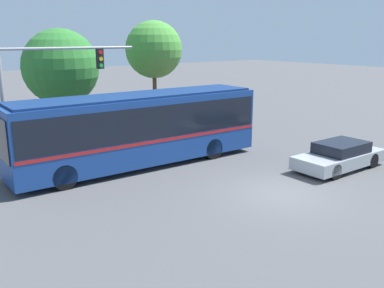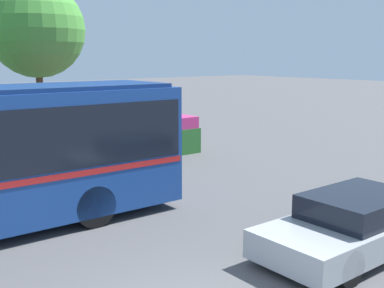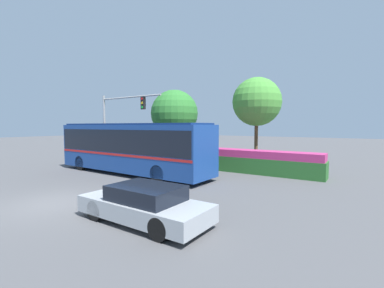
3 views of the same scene
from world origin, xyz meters
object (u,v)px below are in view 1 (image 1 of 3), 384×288
Objects in this scene: sedan_foreground at (339,156)px; traffic_light_pole at (41,84)px; street_tree_centre at (154,50)px; street_tree_left at (61,67)px; city_bus at (139,126)px.

traffic_light_pole reaches higher than sedan_foreground.
sedan_foreground is 14.17m from street_tree_centre.
street_tree_left is at bearing -55.82° from sedan_foreground.
traffic_light_pole reaches higher than city_bus.
sedan_foreground is 13.38m from traffic_light_pole.
street_tree_left reaches higher than traffic_light_pole.
street_tree_left is 0.91× the size of street_tree_centre.
sedan_foreground is 14.82m from street_tree_left.
street_tree_left is 6.99m from street_tree_centre.
city_bus is at bearing -39.95° from sedan_foreground.
street_tree_centre is at bearing -125.36° from city_bus.
city_bus is at bearing -126.79° from street_tree_centre.
city_bus is 6.66m from street_tree_left.
city_bus is at bearing -29.47° from traffic_light_pole.
street_tree_left reaches higher than sedan_foreground.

